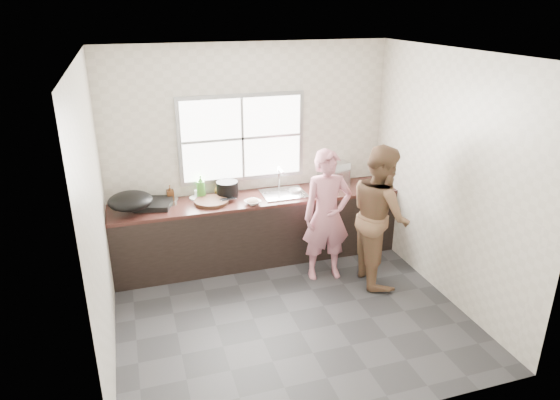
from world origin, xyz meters
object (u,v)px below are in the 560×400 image
object	(u,v)px
bowl_held	(295,190)
bottle_green	(201,187)
plate_food	(198,198)
bottle_brown_short	(219,189)
glass_jar	(197,194)
person_side	(380,215)
burner	(154,204)
wok	(130,201)
bottle_brown_tall	(170,193)
pot_lid_right	(168,200)
cutting_board	(212,201)
woman	(327,220)
dish_rack	(333,172)
bowl_mince	(253,202)
black_pot	(227,189)
bowl_crabs	(321,190)
pot_lid_left	(167,204)

from	to	relation	value
bowl_held	bottle_green	world-z (taller)	bottle_green
plate_food	bottle_green	size ratio (longest dim) A/B	0.71
bottle_brown_short	glass_jar	xyz separation A→B (m)	(-0.28, -0.01, -0.03)
person_side	plate_food	bearing A→B (deg)	67.13
burner	wok	size ratio (longest dim) A/B	0.80
bottle_brown_tall	pot_lid_right	bearing A→B (deg)	180.00
glass_jar	cutting_board	bearing A→B (deg)	-61.71
glass_jar	bottle_green	bearing A→B (deg)	-44.58
cutting_board	bottle_green	distance (m)	0.26
plate_food	wok	xyz separation A→B (m)	(-0.80, -0.24, 0.15)
bottle_brown_tall	wok	xyz separation A→B (m)	(-0.47, -0.30, 0.07)
woman	pot_lid_right	size ratio (longest dim) A/B	5.82
bottle_brown_short	dish_rack	bearing A→B (deg)	0.00
pot_lid_right	bowl_mince	bearing A→B (deg)	-24.52
cutting_board	plate_food	size ratio (longest dim) A/B	1.93
black_pot	burner	size ratio (longest dim) A/B	0.66
woman	plate_food	xyz separation A→B (m)	(-1.38, 0.84, 0.13)
woman	bottle_green	xyz separation A→B (m)	(-1.33, 0.85, 0.27)
burner	bottle_green	bearing A→B (deg)	9.10
bowl_crabs	bottle_brown_short	bearing A→B (deg)	166.51
bowl_mince	pot_lid_left	bearing A→B (deg)	163.16
cutting_board	plate_food	distance (m)	0.24
bowl_crabs	glass_jar	xyz separation A→B (m)	(-1.54, 0.29, 0.02)
bowl_mince	bottle_brown_tall	distance (m)	1.03
bottle_green	bottle_brown_tall	distance (m)	0.38
woman	glass_jar	distance (m)	1.65
bottle_green	wok	size ratio (longest dim) A/B	0.59
pot_lid_right	pot_lid_left	bearing A→B (deg)	-97.24
dish_rack	bottle_brown_tall	bearing A→B (deg)	172.21
bowl_held	pot_lid_right	size ratio (longest dim) A/B	0.75
cutting_board	bowl_crabs	xyz separation A→B (m)	(1.41, -0.04, 0.01)
cutting_board	bowl_mince	world-z (taller)	bowl_mince
person_side	bowl_mince	xyz separation A→B (m)	(-1.34, 0.70, 0.05)
bottle_brown_tall	glass_jar	world-z (taller)	bottle_brown_tall
plate_food	bottle_green	world-z (taller)	bottle_green
bowl_mince	pot_lid_right	xyz separation A→B (m)	(-0.96, 0.44, -0.02)
bottle_green	burner	size ratio (longest dim) A/B	0.74
woman	pot_lid_left	world-z (taller)	woman
bottle_brown_tall	wok	world-z (taller)	wok
person_side	bowl_mince	bearing A→B (deg)	68.72
cutting_board	bowl_crabs	bearing A→B (deg)	-1.77
black_pot	plate_food	size ratio (longest dim) A/B	1.26
glass_jar	pot_lid_right	xyz separation A→B (m)	(-0.36, 0.01, -0.04)
plate_food	bottle_brown_short	size ratio (longest dim) A/B	1.39
dish_rack	cutting_board	bearing A→B (deg)	-179.16
bottle_green	woman	bearing A→B (deg)	-32.35
bowl_crabs	pot_lid_left	size ratio (longest dim) A/B	0.82
bottle_green	glass_jar	bearing A→B (deg)	135.42
glass_jar	burner	size ratio (longest dim) A/B	0.23
burner	dish_rack	bearing A→B (deg)	3.52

